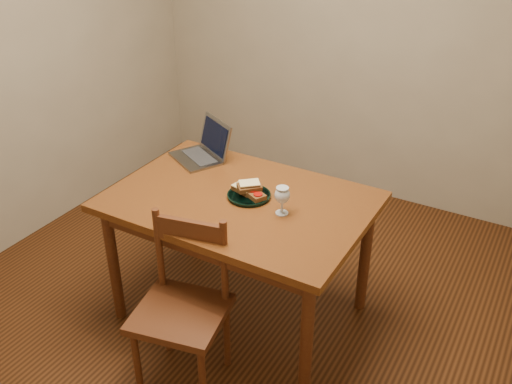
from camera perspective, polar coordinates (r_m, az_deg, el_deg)
The scene contains 11 objects.
floor at distance 3.40m, azimuth -1.64°, elevation -10.71°, with size 3.20×3.20×0.02m, color black.
back_wall at distance 4.15m, azimuth 10.27°, elevation 16.74°, with size 3.20×0.02×2.60m, color gray.
left_wall at distance 3.82m, azimuth -23.70°, elevation 13.69°, with size 0.02×3.20×2.60m, color gray.
table at distance 2.93m, azimuth -1.63°, elevation -2.07°, with size 1.30×0.90×0.74m.
chair at distance 2.67m, azimuth -7.43°, elevation -10.79°, with size 0.47×0.46×0.43m.
plate at distance 2.89m, azimuth -0.71°, elevation -0.37°, with size 0.22×0.22×0.02m, color black.
sandwich_cheese at distance 2.90m, azimuth -1.24°, elevation 0.38°, with size 0.12×0.07×0.04m, color #381E0C, non-canonical shape.
sandwich_tomato at distance 2.85m, azimuth -0.09°, elevation -0.20°, with size 0.11×0.07×0.03m, color #381E0C, non-canonical shape.
sandwich_top at distance 2.86m, azimuth -0.66°, elevation 0.60°, with size 0.12×0.07×0.04m, color #381E0C, non-canonical shape.
milk_glass at distance 2.72m, azimuth 2.63°, elevation -0.86°, with size 0.08×0.08×0.15m, color white, non-canonical shape.
laptop at distance 3.29m, azimuth -5.15°, elevation 4.40°, with size 0.39×0.38×0.21m.
Camera 1 is at (1.38, -2.20, 2.19)m, focal length 40.00 mm.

